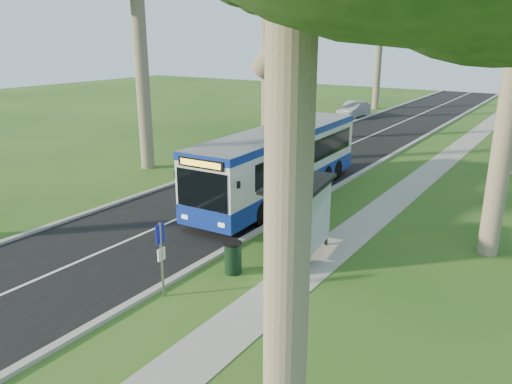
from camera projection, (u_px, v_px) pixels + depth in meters
ground at (203, 264)px, 16.12m from camera, size 120.00×120.00×0.00m
road at (273, 178)px, 25.93m from camera, size 7.00×100.00×0.02m
kerb_east at (335, 188)px, 24.07m from camera, size 0.25×100.00×0.12m
kerb_west at (219, 168)px, 27.75m from camera, size 0.25×100.00×0.12m
centre_line at (273, 178)px, 25.92m from camera, size 0.12×100.00×0.00m
footpath at (396, 199)px, 22.51m from camera, size 1.50×100.00×0.02m
bus at (280, 163)px, 22.45m from camera, size 2.93×11.77×3.10m
bus_stop_sign at (161, 251)px, 13.72m from camera, size 0.08×0.31×2.21m
bus_shelter at (296, 209)px, 15.79m from camera, size 2.05×3.21×2.58m
litter_bin at (233, 257)px, 15.38m from camera, size 0.58×0.58×1.02m
car_white at (294, 129)px, 35.76m from camera, size 2.16×4.33×1.42m
car_silver at (354, 109)px, 45.25m from camera, size 1.68×4.36×1.42m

